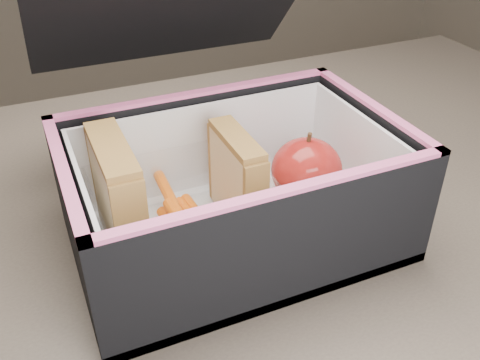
# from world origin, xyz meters

# --- Properties ---
(kitchen_table) EXTENTS (1.20, 0.80, 0.75)m
(kitchen_table) POSITION_xyz_m (0.00, 0.00, 0.66)
(kitchen_table) COLOR brown
(kitchen_table) RESTS_ON ground
(lunch_bag) EXTENTS (0.32, 0.35, 0.27)m
(lunch_bag) POSITION_xyz_m (-0.06, -0.03, 0.82)
(lunch_bag) COLOR black
(lunch_bag) RESTS_ON kitchen_table
(plastic_tub) EXTENTS (0.16, 0.12, 0.07)m
(plastic_tub) POSITION_xyz_m (-0.11, -0.03, 0.80)
(plastic_tub) COLOR white
(plastic_tub) RESTS_ON lunch_bag
(sandwich_left) EXTENTS (0.03, 0.10, 0.11)m
(sandwich_left) POSITION_xyz_m (-0.17, -0.03, 0.82)
(sandwich_left) COLOR #CDAF83
(sandwich_left) RESTS_ON plastic_tub
(sandwich_right) EXTENTS (0.02, 0.09, 0.10)m
(sandwich_right) POSITION_xyz_m (-0.05, -0.03, 0.82)
(sandwich_right) COLOR #CDAF83
(sandwich_right) RESTS_ON plastic_tub
(carrot_sticks) EXTENTS (0.04, 0.15, 0.03)m
(carrot_sticks) POSITION_xyz_m (-0.11, -0.04, 0.79)
(carrot_sticks) COLOR #D64C06
(carrot_sticks) RESTS_ON plastic_tub
(paper_napkin) EXTENTS (0.10, 0.11, 0.01)m
(paper_napkin) POSITION_xyz_m (0.03, -0.03, 0.77)
(paper_napkin) COLOR white
(paper_napkin) RESTS_ON lunch_bag
(red_apple) EXTENTS (0.08, 0.08, 0.08)m
(red_apple) POSITION_xyz_m (0.03, -0.03, 0.81)
(red_apple) COLOR maroon
(red_apple) RESTS_ON paper_napkin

